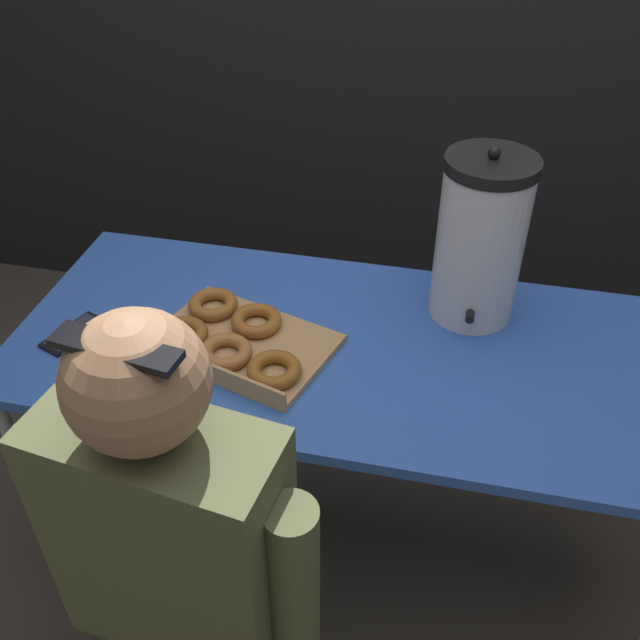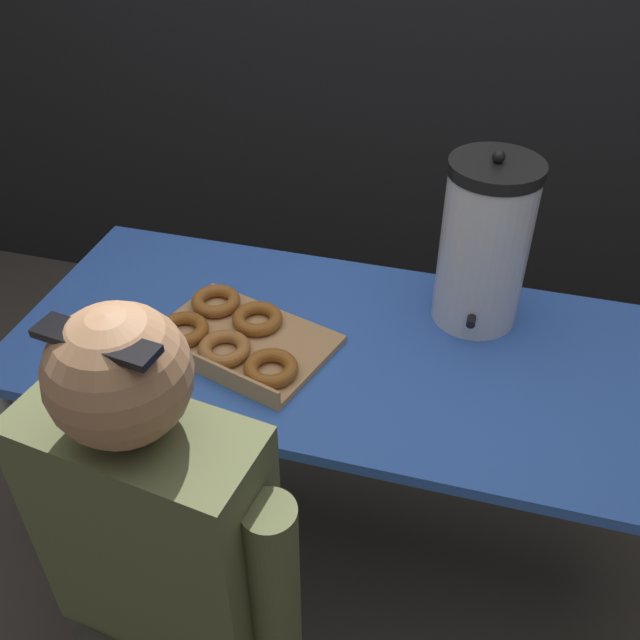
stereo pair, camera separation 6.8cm
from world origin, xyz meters
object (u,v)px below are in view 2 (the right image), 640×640
donut_box (235,337)px  person_seated (167,582)px  cell_phone (78,326)px  coffee_urn (484,244)px

donut_box → person_seated: (0.05, -0.53, -0.18)m
cell_phone → person_seated: size_ratio=0.14×
person_seated → cell_phone: bearing=-39.8°
donut_box → coffee_urn: 0.61m
person_seated → donut_box: bearing=-76.5°
donut_box → cell_phone: 0.39m
donut_box → cell_phone: bearing=-156.8°
donut_box → person_seated: size_ratio=0.38×
donut_box → cell_phone: donut_box is taller
donut_box → coffee_urn: bearing=43.5°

